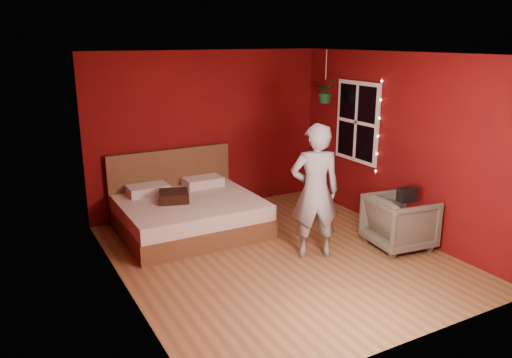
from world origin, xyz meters
name	(u,v)px	position (x,y,z in m)	size (l,w,h in m)	color
floor	(279,256)	(0.00, 0.00, 0.00)	(4.50, 4.50, 0.00)	olive
room_walls	(281,131)	(0.00, 0.00, 1.68)	(4.04, 4.54, 2.62)	#660E0A
window	(357,122)	(1.97, 0.90, 1.50)	(0.05, 0.97, 1.27)	white
fairy_lights	(379,127)	(1.94, 0.38, 1.50)	(0.04, 0.04, 1.45)	silver
bed	(188,212)	(-0.71, 1.45, 0.29)	(1.99, 1.69, 1.10)	brown
person	(315,192)	(0.40, -0.20, 0.89)	(0.65, 0.42, 1.77)	gray
armchair	(400,222)	(1.60, -0.53, 0.36)	(0.78, 0.80, 0.73)	#5B5B48
handbag	(407,194)	(1.51, -0.70, 0.82)	(0.25, 0.13, 0.18)	black
throw_pillow	(174,196)	(-0.93, 1.41, 0.57)	(0.41, 0.41, 0.15)	black
hanging_plant	(325,91)	(1.71, 1.42, 1.95)	(0.42, 0.39, 0.84)	silver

